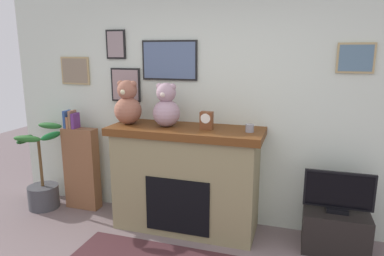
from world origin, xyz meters
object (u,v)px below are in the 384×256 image
tv_stand (335,231)px  television (339,193)px  fireplace (186,178)px  teddy_bear_grey (128,104)px  bookshelf (81,166)px  mantel_clock (207,120)px  candle_jar (250,128)px  teddy_bear_brown (166,107)px  potted_plant (43,183)px

tv_stand → television: 0.41m
fireplace → teddy_bear_grey: size_ratio=3.39×
television → bookshelf: bearing=178.0°
mantel_clock → teddy_bear_grey: (-0.90, 0.00, 0.13)m
tv_stand → mantel_clock: (-1.33, -0.01, 1.04)m
bookshelf → tv_stand: (2.97, -0.10, -0.34)m
fireplace → mantel_clock: 0.70m
candle_jar → teddy_bear_brown: bearing=-180.0°
candle_jar → teddy_bear_brown: teddy_bear_brown is taller
potted_plant → fireplace: bearing=2.1°
fireplace → teddy_bear_grey: bearing=-178.4°
bookshelf → potted_plant: 0.54m
potted_plant → teddy_bear_grey: 1.60m
bookshelf → mantel_clock: mantel_clock is taller
potted_plant → television: (3.44, 0.06, 0.28)m
bookshelf → potted_plant: size_ratio=1.17×
teddy_bear_grey → teddy_bear_brown: size_ratio=1.04×
potted_plant → teddy_bear_brown: 1.97m
bookshelf → teddy_bear_brown: teddy_bear_brown is taller
fireplace → teddy_bear_grey: teddy_bear_grey is taller
television → candle_jar: 1.06m
television → teddy_bear_brown: bearing=-179.6°
potted_plant → television: bearing=1.0°
fireplace → candle_jar: (0.68, -0.02, 0.61)m
candle_jar → television: bearing=0.7°
fireplace → potted_plant: (-1.88, -0.07, -0.25)m
candle_jar → potted_plant: bearing=-178.8°
teddy_bear_grey → television: bearing=0.3°
potted_plant → television: 3.45m
mantel_clock → potted_plant: bearing=-178.6°
tv_stand → potted_plant: bearing=-178.9°
mantel_clock → teddy_bear_grey: bearing=180.0°
bookshelf → teddy_bear_grey: teddy_bear_grey is taller
fireplace → potted_plant: size_ratio=1.56×
mantel_clock → bookshelf: bearing=176.0°
potted_plant → candle_jar: (2.56, 0.05, 0.87)m
candle_jar → teddy_bear_grey: size_ratio=0.17×
bookshelf → mantel_clock: 1.79m
candle_jar → teddy_bear_grey: teddy_bear_grey is taller
television → fireplace: bearing=179.7°
tv_stand → teddy_bear_brown: bearing=-179.6°
tv_stand → candle_jar: candle_jar is taller
bookshelf → mantel_clock: (1.65, -0.11, 0.70)m
bookshelf → candle_jar: bookshelf is taller
mantel_clock → television: bearing=0.5°
bookshelf → television: size_ratio=1.93×
television → candle_jar: (-0.88, -0.01, 0.58)m
fireplace → teddy_bear_brown: bearing=-175.1°
bookshelf → teddy_bear_grey: bearing=-8.7°
fireplace → tv_stand: size_ratio=2.67×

